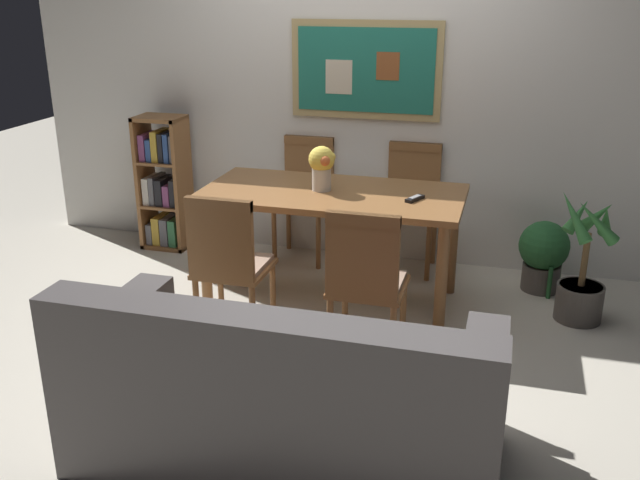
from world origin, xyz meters
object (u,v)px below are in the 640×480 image
object	(u,v)px
tv_remote	(415,198)
bookshelf	(165,185)
dining_chair_near_left	(228,258)
leather_couch	(283,402)
dining_chair_near_right	(366,275)
potted_ivy	(543,254)
dining_table	(332,206)
flower_vase	(322,164)
potted_palm	(582,277)
dining_chair_far_left	(306,188)
dining_chair_far_right	(411,196)

from	to	relation	value
tv_remote	bookshelf	bearing A→B (deg)	161.33
dining_chair_near_left	leather_couch	world-z (taller)	dining_chair_near_left
bookshelf	tv_remote	distance (m)	2.18
dining_chair_near_right	bookshelf	distance (m)	2.38
tv_remote	potted_ivy	bearing A→B (deg)	36.60
tv_remote	dining_table	bearing A→B (deg)	173.96
potted_ivy	dining_chair_near_left	bearing A→B (deg)	-143.72
dining_chair_near_right	bookshelf	world-z (taller)	bookshelf
dining_chair_near_right	flower_vase	size ratio (longest dim) A/B	3.22
dining_table	potted_ivy	bearing A→B (deg)	22.11
potted_palm	tv_remote	xyz separation A→B (m)	(-1.03, -0.18, 0.47)
bookshelf	potted_palm	bearing A→B (deg)	-9.50
dining_chair_far_left	leather_couch	size ratio (longest dim) A/B	0.51
dining_chair_far_right	dining_chair_near_left	distance (m)	1.69
dining_table	bookshelf	size ratio (longest dim) A/B	1.58
dining_table	potted_palm	distance (m)	1.60
dining_chair_far_left	dining_chair_near_left	world-z (taller)	same
dining_table	dining_chair_far_left	world-z (taller)	dining_chair_far_left
potted_ivy	flower_vase	xyz separation A→B (m)	(-1.41, -0.53, 0.65)
dining_chair_near_left	tv_remote	xyz separation A→B (m)	(0.94, 0.68, 0.22)
dining_chair_near_left	dining_chair_near_right	xyz separation A→B (m)	(0.80, -0.04, 0.00)
potted_palm	bookshelf	bearing A→B (deg)	170.50
dining_chair_near_right	potted_palm	bearing A→B (deg)	37.71
dining_table	dining_chair_near_left	world-z (taller)	dining_chair_near_left
dining_chair_near_left	bookshelf	size ratio (longest dim) A/B	0.87
potted_palm	flower_vase	world-z (taller)	flower_vase
dining_table	dining_chair_near_left	size ratio (longest dim) A/B	1.81
dining_chair_far_left	dining_chair_near_right	size ratio (longest dim) A/B	1.00
flower_vase	dining_chair_near_right	bearing A→B (deg)	-59.80
dining_chair_near_left	bookshelf	xyz separation A→B (m)	(-1.11, 1.38, -0.04)
dining_table	dining_chair_far_right	size ratio (longest dim) A/B	1.81
potted_ivy	dining_chair_far_right	bearing A→B (deg)	168.18
leather_couch	potted_palm	world-z (taller)	potted_palm
dining_chair_near_left	potted_palm	bearing A→B (deg)	23.67
dining_chair_far_left	flower_vase	distance (m)	0.89
flower_vase	bookshelf	bearing A→B (deg)	156.58
dining_chair_near_left	dining_chair_near_right	world-z (taller)	same
dining_chair_far_left	dining_chair_near_left	distance (m)	1.49
dining_table	tv_remote	distance (m)	0.54
dining_chair_near_left	potted_ivy	bearing A→B (deg)	36.28
dining_chair_far_left	potted_palm	xyz separation A→B (m)	(1.96, -0.62, -0.25)
leather_couch	bookshelf	size ratio (longest dim) A/B	1.73
dining_table	dining_chair_far_left	distance (m)	0.86
potted_palm	dining_chair_far_right	bearing A→B (deg)	151.87
tv_remote	dining_chair_near_left	bearing A→B (deg)	-143.99
dining_chair_far_right	leather_couch	world-z (taller)	dining_chair_far_right
dining_chair_near_left	flower_vase	size ratio (longest dim) A/B	3.22
leather_couch	dining_chair_far_right	bearing A→B (deg)	86.14
dining_chair_far_right	potted_ivy	bearing A→B (deg)	-11.82
dining_chair_far_left	bookshelf	size ratio (longest dim) A/B	0.87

